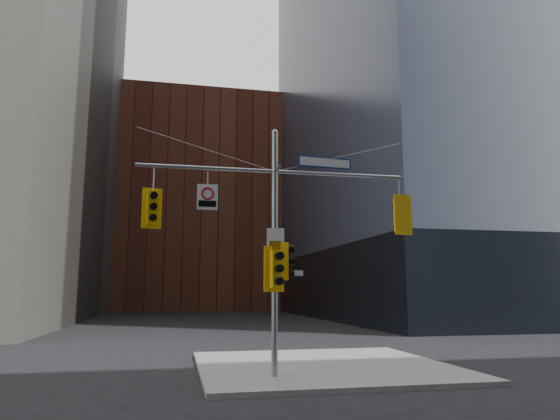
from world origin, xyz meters
name	(u,v)px	position (x,y,z in m)	size (l,w,h in m)	color
ground	(291,397)	(0.00, 0.00, 0.00)	(160.00, 160.00, 0.00)	black
sidewalk_corner	(323,366)	(2.00, 4.00, 0.07)	(8.00, 8.00, 0.15)	gray
podium_ne	(495,285)	(28.00, 32.00, 3.00)	(36.40, 36.40, 6.00)	black
brick_midrise	(198,208)	(0.00, 58.00, 14.00)	(26.00, 20.00, 28.00)	brown
signal_assembly	(275,224)	(0.00, 1.99, 4.42)	(8.00, 0.80, 7.30)	#919399
traffic_light_west_arm	(153,207)	(-3.48, 2.01, 4.80)	(0.55, 0.49, 1.15)	yellow
traffic_light_east_arm	(400,215)	(3.95, 1.99, 4.80)	(0.59, 0.50, 1.24)	yellow
traffic_light_pole_side	(286,261)	(0.32, 1.99, 3.34)	(0.46, 0.39, 1.08)	yellow
traffic_light_pole_front	(276,269)	(0.00, 1.73, 3.12)	(0.61, 0.56, 1.30)	yellow
street_sign_blade	(325,163)	(1.55, 2.00, 6.35)	(1.72, 0.21, 0.34)	navy
regulatory_sign_arm	(207,196)	(-1.97, 1.97, 5.17)	(0.59, 0.06, 0.74)	silver
regulatory_sign_pole	(276,240)	(0.00, 1.88, 3.94)	(0.51, 0.06, 0.67)	silver
street_blade_ew	(290,273)	(0.45, 2.00, 3.01)	(0.81, 0.12, 0.16)	silver
street_blade_ns	(272,275)	(0.00, 2.45, 2.96)	(0.09, 0.77, 0.15)	#145926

